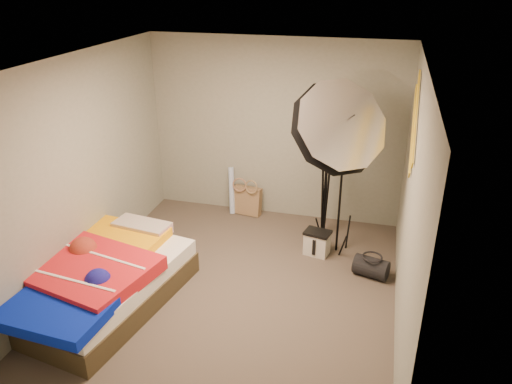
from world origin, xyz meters
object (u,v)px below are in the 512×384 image
(duffel_bag, at_px, (371,267))
(bed, at_px, (98,279))
(tote_bag, at_px, (247,201))
(camera_case, at_px, (317,244))
(camera_tripod, at_px, (325,189))
(wrapping_roll, at_px, (232,191))
(photo_umbrella, at_px, (336,129))

(duffel_bag, height_order, bed, bed)
(tote_bag, xyz_separation_m, bed, (-0.96, -2.43, 0.08))
(camera_case, distance_m, bed, 2.63)
(tote_bag, height_order, duffel_bag, tote_bag)
(tote_bag, relative_size, camera_case, 1.41)
(tote_bag, height_order, camera_tripod, camera_tripod)
(tote_bag, xyz_separation_m, camera_case, (1.15, -0.86, -0.06))
(wrapping_roll, bearing_deg, camera_tripod, -13.80)
(duffel_bag, relative_size, camera_tripod, 0.33)
(tote_bag, height_order, wrapping_roll, wrapping_roll)
(camera_case, height_order, duffel_bag, camera_case)
(tote_bag, relative_size, photo_umbrella, 0.18)
(wrapping_roll, bearing_deg, camera_case, -31.75)
(wrapping_roll, xyz_separation_m, bed, (-0.73, -2.42, -0.06))
(camera_case, height_order, camera_tripod, camera_tripod)
(wrapping_roll, height_order, photo_umbrella, photo_umbrella)
(tote_bag, xyz_separation_m, photo_umbrella, (1.29, -0.92, 1.46))
(photo_umbrella, bearing_deg, bed, -146.32)
(wrapping_roll, relative_size, photo_umbrella, 0.29)
(camera_case, distance_m, camera_tripod, 0.73)
(duffel_bag, bearing_deg, wrapping_roll, 165.71)
(wrapping_roll, bearing_deg, tote_bag, 1.50)
(tote_bag, distance_m, wrapping_roll, 0.27)
(tote_bag, height_order, bed, bed)
(camera_case, height_order, bed, bed)
(tote_bag, relative_size, duffel_bag, 1.05)
(camera_tripod, bearing_deg, wrapping_roll, 166.20)
(duffel_bag, distance_m, bed, 3.05)
(camera_case, bearing_deg, photo_umbrella, -11.75)
(tote_bag, bearing_deg, duffel_bag, -24.46)
(camera_case, distance_m, duffel_bag, 0.76)
(tote_bag, distance_m, bed, 2.61)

